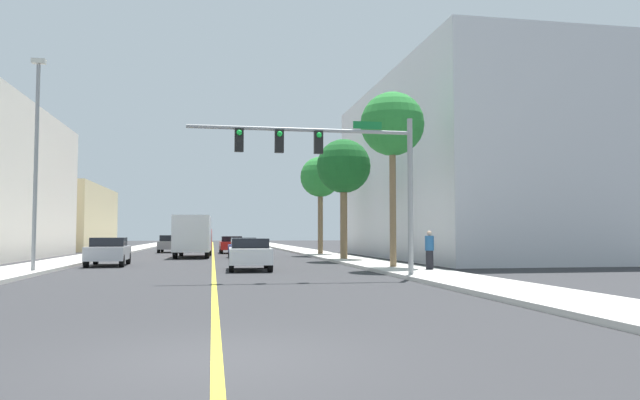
% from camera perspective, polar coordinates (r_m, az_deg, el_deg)
% --- Properties ---
extents(ground, '(192.00, 192.00, 0.00)m').
position_cam_1_polar(ground, '(50.11, -10.26, -5.12)').
color(ground, '#2D2D30').
extents(sidewalk_left, '(2.84, 168.00, 0.15)m').
position_cam_1_polar(sidewalk_left, '(50.78, -19.68, -4.88)').
color(sidewalk_left, beige).
rests_on(sidewalk_left, ground).
extents(sidewalk_right, '(2.84, 168.00, 0.15)m').
position_cam_1_polar(sidewalk_right, '(50.80, -0.83, -5.06)').
color(sidewalk_right, beige).
rests_on(sidewalk_right, ground).
extents(lane_marking_center, '(0.16, 144.00, 0.01)m').
position_cam_1_polar(lane_marking_center, '(50.11, -10.26, -5.12)').
color(lane_marking_center, yellow).
rests_on(lane_marking_center, ground).
extents(building_left_far, '(13.89, 18.93, 6.63)m').
position_cam_1_polar(building_left_far, '(67.83, -25.92, -1.55)').
color(building_left_far, beige).
rests_on(building_left_far, ground).
extents(building_right_near, '(11.37, 25.25, 12.39)m').
position_cam_1_polar(building_right_near, '(43.17, 13.16, 2.84)').
color(building_right_near, silver).
rests_on(building_right_near, ground).
extents(traffic_signal_mast, '(8.40, 0.36, 5.89)m').
position_cam_1_polar(traffic_signal_mast, '(21.95, 1.64, 4.00)').
color(traffic_signal_mast, gray).
rests_on(traffic_signal_mast, sidewalk_right).
extents(street_lamp, '(0.56, 0.28, 8.90)m').
position_cam_1_polar(street_lamp, '(27.53, -25.65, 4.07)').
color(street_lamp, gray).
rests_on(street_lamp, sidewalk_left).
extents(palm_near, '(3.00, 3.00, 8.18)m').
position_cam_1_polar(palm_near, '(28.21, 6.97, 7.13)').
color(palm_near, brown).
rests_on(palm_near, sidewalk_right).
extents(palm_mid, '(3.33, 3.33, 7.36)m').
position_cam_1_polar(palm_mid, '(36.57, 2.29, 3.15)').
color(palm_mid, brown).
rests_on(palm_mid, sidewalk_right).
extents(palm_far, '(3.09, 3.09, 7.43)m').
position_cam_1_polar(palm_far, '(45.37, 0.04, 2.13)').
color(palm_far, brown).
rests_on(palm_far, sidewalk_right).
extents(car_silver, '(2.04, 4.27, 1.47)m').
position_cam_1_polar(car_silver, '(32.88, -19.69, -4.66)').
color(car_silver, '#BCBCC1').
rests_on(car_silver, ground).
extents(car_white, '(2.00, 4.04, 1.45)m').
position_cam_1_polar(car_white, '(27.42, -6.76, -5.13)').
color(car_white, white).
rests_on(car_white, ground).
extents(car_blue, '(1.92, 4.51, 1.40)m').
position_cam_1_polar(car_blue, '(41.06, -7.42, -4.56)').
color(car_blue, '#1E389E').
rests_on(car_blue, ground).
extents(car_gray, '(1.87, 4.41, 1.54)m').
position_cam_1_polar(car_gray, '(54.56, -14.26, -4.10)').
color(car_gray, slate).
rests_on(car_gray, ground).
extents(car_red, '(2.00, 4.15, 1.45)m').
position_cam_1_polar(car_red, '(51.39, -8.53, -4.25)').
color(car_red, red).
rests_on(car_red, ground).
extents(delivery_truck, '(2.60, 7.60, 2.91)m').
position_cam_1_polar(delivery_truck, '(42.94, -12.10, -3.33)').
color(delivery_truck, red).
rests_on(delivery_truck, ground).
extents(pedestrian, '(0.38, 0.38, 1.65)m').
position_cam_1_polar(pedestrian, '(25.90, 10.49, -4.76)').
color(pedestrian, black).
rests_on(pedestrian, sidewalk_right).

